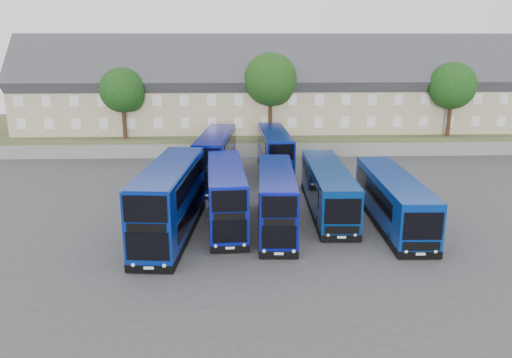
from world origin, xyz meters
The scene contains 15 objects.
ground centered at (0.00, 0.00, 0.00)m, with size 120.00×120.00×0.00m, color #404045.
retaining_wall centered at (0.00, 24.00, 0.75)m, with size 70.00×0.40×1.50m, color slate.
earth_bank centered at (0.00, 34.00, 1.00)m, with size 80.00×20.00×2.00m, color #48532F.
terrace_row centered at (6.00, 30.00, 6.60)m, with size 66.00×10.40×11.20m.
dd_front_left centered at (-6.03, 1.02, 2.28)m, with size 3.70×11.85×4.64m.
dd_front_mid centered at (-2.49, 2.91, 2.01)m, with size 2.95×10.43×4.10m.
dd_front_right centered at (0.84, 1.86, 1.97)m, with size 2.75×10.19×4.01m.
dd_rear_left centered at (-3.61, 13.90, 2.15)m, with size 3.56×11.20×4.38m.
dd_rear_right centered at (1.79, 16.01, 2.05)m, with size 2.79×10.60×4.18m.
coach_east_a centered at (4.91, 5.36, 1.66)m, with size 2.93×12.42×3.38m.
coach_east_b centered at (8.93, 2.61, 1.65)m, with size 2.92×12.39×3.37m.
tree_west centered at (-13.85, 25.10, 7.05)m, with size 4.80×4.80×7.65m.
tree_mid centered at (2.15, 25.60, 8.07)m, with size 5.76×5.76×9.18m.
tree_east centered at (22.15, 25.10, 7.39)m, with size 5.12×5.12×8.16m.
tree_far centered at (28.15, 32.10, 7.73)m, with size 5.44×5.44×8.67m.
Camera 1 is at (-1.72, -29.61, 12.08)m, focal length 35.00 mm.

